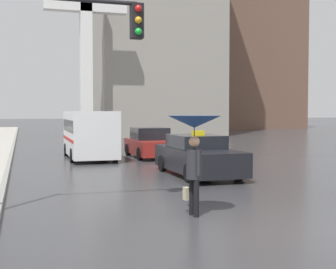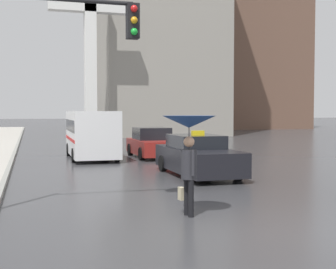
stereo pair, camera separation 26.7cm
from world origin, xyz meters
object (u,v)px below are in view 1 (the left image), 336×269
at_px(ambulance_van, 89,132).
at_px(traffic_light, 51,53).
at_px(taxi, 198,156).
at_px(sedan_red, 151,144).
at_px(pedestrian_with_umbrella, 194,134).
at_px(monument_cross, 86,35).

distance_m(ambulance_van, traffic_light, 12.24).
height_order(taxi, sedan_red, taxi).
bearing_deg(pedestrian_with_umbrella, ambulance_van, -3.01).
relative_size(taxi, monument_cross, 0.32).
xyz_separation_m(taxi, traffic_light, (-5.23, -4.64, 2.85)).
distance_m(taxi, ambulance_van, 7.69).
distance_m(taxi, pedestrian_with_umbrella, 6.52).
height_order(sedan_red, traffic_light, traffic_light).
height_order(ambulance_van, pedestrian_with_umbrella, ambulance_van).
bearing_deg(ambulance_van, monument_cross, -96.51).
bearing_deg(sedan_red, monument_cross, -85.56).
xyz_separation_m(taxi, pedestrian_with_umbrella, (-2.38, -5.97, 1.08)).
distance_m(taxi, sedan_red, 6.83).
relative_size(ambulance_van, traffic_light, 1.11).
bearing_deg(monument_cross, pedestrian_with_umbrella, -92.85).
xyz_separation_m(pedestrian_with_umbrella, monument_cross, (1.37, 27.63, 6.46)).
relative_size(pedestrian_with_umbrella, traffic_light, 0.43).
relative_size(sedan_red, monument_cross, 0.28).
bearing_deg(pedestrian_with_umbrella, sedan_red, -15.99).
xyz_separation_m(ambulance_van, pedestrian_with_umbrella, (0.41, -13.11, 0.49)).
relative_size(sedan_red, traffic_light, 0.81).
height_order(traffic_light, monument_cross, monument_cross).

